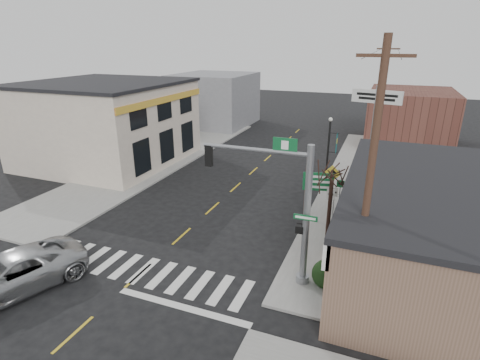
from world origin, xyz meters
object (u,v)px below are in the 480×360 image
at_px(dance_center_sign, 375,112).
at_px(utility_pole_far, 381,103).
at_px(suv, 11,274).
at_px(traffic_signal_pole, 289,200).
at_px(utility_pole_near, 369,185).
at_px(guide_sign, 318,187).
at_px(bare_tree, 333,169).
at_px(fire_hydrant, 336,248).
at_px(lamp_post, 329,149).

relative_size(dance_center_sign, utility_pole_far, 0.71).
bearing_deg(suv, traffic_signal_pole, 46.08).
xyz_separation_m(traffic_signal_pole, utility_pole_near, (3.07, -0.94, 1.43)).
xyz_separation_m(guide_sign, bare_tree, (1.04, -2.25, 1.95)).
relative_size(bare_tree, utility_pole_near, 0.49).
height_order(suv, fire_hydrant, suv).
distance_m(suv, dance_center_sign, 23.39).
relative_size(fire_hydrant, utility_pole_near, 0.07).
distance_m(suv, utility_pole_far, 28.35).
bearing_deg(utility_pole_near, dance_center_sign, 90.52).
bearing_deg(suv, bare_tree, 59.51).
height_order(fire_hydrant, lamp_post, lamp_post).
bearing_deg(bare_tree, guide_sign, 114.80).
relative_size(suv, fire_hydrant, 8.50).
bearing_deg(utility_pole_far, dance_center_sign, -87.90).
xyz_separation_m(dance_center_sign, utility_pole_far, (0.26, 5.83, -0.21)).
bearing_deg(suv, guide_sign, 68.18).
distance_m(bare_tree, utility_pole_near, 5.86).
bearing_deg(traffic_signal_pole, utility_pole_far, 80.70).
bearing_deg(suv, utility_pole_far, 82.00).
relative_size(lamp_post, dance_center_sign, 0.72).
relative_size(traffic_signal_pole, fire_hydrant, 9.06).
relative_size(bare_tree, utility_pole_far, 0.49).
relative_size(traffic_signal_pole, utility_pole_near, 0.63).
bearing_deg(traffic_signal_pole, utility_pole_near, -18.04).
height_order(suv, utility_pole_far, utility_pole_far).
bearing_deg(guide_sign, fire_hydrant, -79.04).
bearing_deg(bare_tree, utility_pole_far, 83.60).
distance_m(suv, bare_tree, 15.56).
bearing_deg(fire_hydrant, bare_tree, 112.08).
height_order(traffic_signal_pole, guide_sign, traffic_signal_pole).
xyz_separation_m(dance_center_sign, utility_pole_near, (0.50, -14.55, -0.14)).
bearing_deg(utility_pole_far, utility_pole_near, -84.65).
relative_size(utility_pole_near, utility_pole_far, 1.01).
xyz_separation_m(fire_hydrant, dance_center_sign, (0.75, 10.83, 5.04)).
height_order(guide_sign, lamp_post, lamp_post).
height_order(suv, bare_tree, bare_tree).
height_order(dance_center_sign, bare_tree, dance_center_sign).
distance_m(guide_sign, bare_tree, 3.16).
bearing_deg(utility_pole_near, lamp_post, 102.65).
distance_m(bare_tree, utility_pole_far, 15.15).
xyz_separation_m(suv, utility_pole_far, (13.60, 24.46, 4.50)).
distance_m(utility_pole_near, utility_pole_far, 20.38).
relative_size(suv, bare_tree, 1.21).
xyz_separation_m(guide_sign, fire_hydrant, (1.71, -3.90, -1.61)).
distance_m(lamp_post, utility_pole_far, 8.68).
height_order(lamp_post, bare_tree, lamp_post).
bearing_deg(fire_hydrant, guide_sign, 113.66).
height_order(fire_hydrant, utility_pole_far, utility_pole_far).
bearing_deg(lamp_post, utility_pole_far, 61.25).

